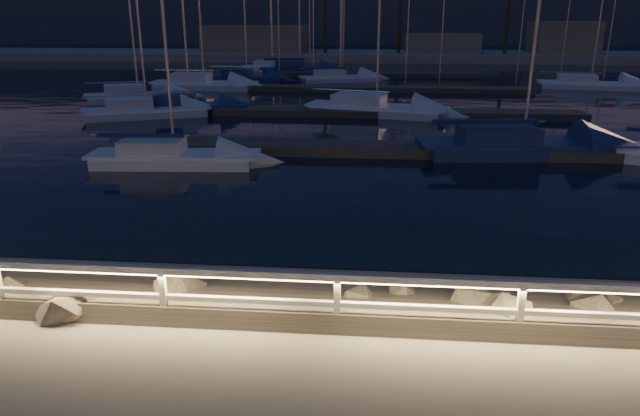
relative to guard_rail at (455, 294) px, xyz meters
The scene contains 19 objects.
ground 0.78m from the guard_rail, ahead, with size 400.00×400.00×0.00m, color #A09A90.
harbor_water 31.27m from the guard_rail, 89.87° to the left, with size 400.00×440.00×0.60m.
guard_rail is the anchor object (origin of this frame).
riprap 1.66m from the guard_rail, 64.87° to the left, with size 21.90×1.63×1.12m.
floating_docks 32.52m from the guard_rail, 89.88° to the left, with size 22.00×36.00×0.40m.
far_shore 74.05m from the guard_rail, 90.04° to the left, with size 160.00×14.00×5.20m.
distant_hills 135.56m from the guard_rail, 99.37° to the left, with size 230.00×37.50×18.00m.
sailboat_a 29.06m from the guard_rail, 116.24° to the left, with size 7.12×3.41×11.77m.
sailboat_b 16.22m from the guard_rail, 125.66° to the left, with size 6.87×2.49×11.48m.
sailboat_c 17.01m from the guard_rail, 73.30° to the left, with size 9.14×3.65×15.10m.
sailboat_e 35.57m from the guard_rail, 120.42° to the left, with size 7.38×4.75×12.34m.
sailboat_f 28.56m from the guard_rail, 121.55° to the left, with size 7.56×4.73×12.53m.
sailboat_g 26.52m from the guard_rail, 92.94° to the left, with size 8.87×4.65×14.51m.
sailboat_i 45.62m from the guard_rail, 106.56° to the left, with size 7.32×2.71×12.28m.
sailboat_j 41.20m from the guard_rail, 112.05° to the left, with size 8.76×3.06×14.70m.
sailboat_k 45.13m from the guard_rail, 95.81° to the left, with size 7.72×4.40×12.65m.
sailboat_l 44.64m from the guard_rail, 68.37° to the left, with size 8.63×4.03×14.09m.
sailboat_m 56.48m from the guard_rail, 102.80° to the left, with size 6.86×4.10×11.39m.
sailboat_n 53.43m from the guard_rail, 100.00° to the left, with size 8.63×3.60×14.28m.
Camera 1 is at (-1.52, -8.55, 5.08)m, focal length 32.00 mm.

